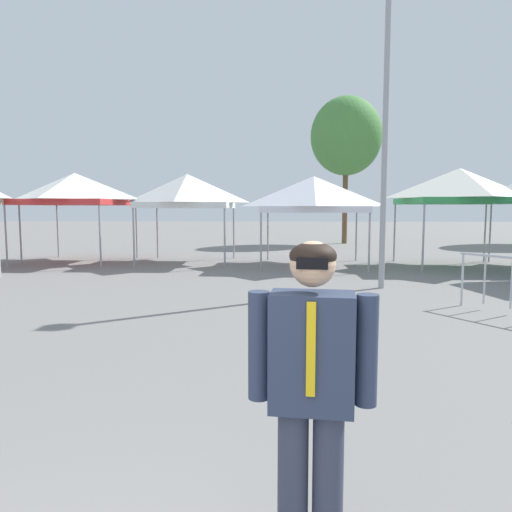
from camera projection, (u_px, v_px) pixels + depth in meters
name	position (u px, v px, depth m)	size (l,w,h in m)	color
canopy_tent_behind_right	(75.00, 189.00, 17.00)	(3.65, 3.65, 3.21)	#9E9EA3
canopy_tent_far_left	(187.00, 191.00, 16.76)	(3.15, 3.15, 3.15)	#9E9EA3
canopy_tent_right_of_center	(313.00, 194.00, 15.90)	(3.58, 3.58, 3.01)	#9E9EA3
canopy_tent_center	(459.00, 186.00, 15.49)	(3.51, 3.51, 3.25)	#9E9EA3
person_foreground	(311.00, 387.00, 2.40)	(0.65, 0.28, 1.78)	#33384C
light_pole_near_lift	(386.00, 111.00, 11.16)	(0.36, 0.36, 7.35)	#9E9EA3
tree_behind_tents_right	(346.00, 136.00, 25.79)	(3.87, 3.87, 8.00)	brown
crowd_barrier_by_lift	(512.00, 274.00, 8.58)	(1.23, 1.76, 1.08)	#B7BABF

